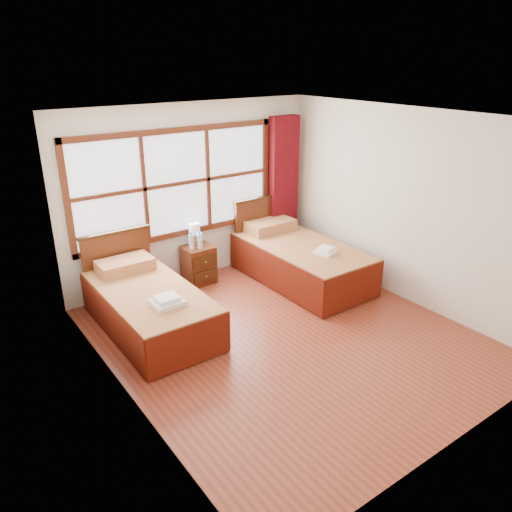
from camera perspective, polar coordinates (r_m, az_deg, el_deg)
floor at (r=6.18m, az=3.54°, el=-9.18°), size 4.50×4.50×0.00m
ceiling at (r=5.31m, az=4.22°, el=15.50°), size 4.50×4.50×0.00m
wall_back at (r=7.41m, az=-7.33°, el=7.04°), size 4.00×0.00×4.00m
wall_left at (r=4.69m, az=-15.42°, el=-2.75°), size 0.00×4.50×4.50m
wall_right at (r=7.01m, az=16.67°, el=5.40°), size 0.00×4.50×4.50m
window at (r=7.21m, az=-9.01°, el=8.18°), size 3.16×0.06×1.56m
curtain at (r=8.19m, az=3.13°, el=7.71°), size 0.50×0.16×2.30m
bed_left at (r=6.37m, az=-12.23°, el=-5.50°), size 1.04×2.06×1.01m
bed_right at (r=7.53m, az=4.89°, el=-0.37°), size 1.12×2.17×1.09m
nightstand at (r=7.49m, az=-6.56°, el=-0.98°), size 0.43×0.42×0.57m
towels_left at (r=5.81m, az=-10.10°, el=-5.10°), size 0.35×0.31×0.10m
towels_right at (r=7.11m, az=7.95°, el=0.58°), size 0.35×0.33×0.09m
lamp at (r=7.42m, az=-7.08°, el=3.05°), size 0.17×0.17×0.33m
bottle_near at (r=7.27m, az=-7.41°, el=1.65°), size 0.07×0.07×0.25m
bottle_far at (r=7.28m, az=-6.42°, el=1.78°), size 0.07×0.07×0.26m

